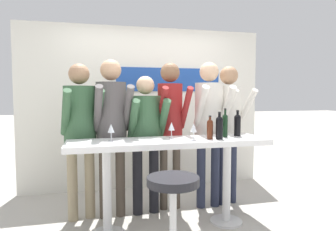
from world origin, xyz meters
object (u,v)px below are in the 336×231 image
person_left (112,119)px  wine_glass_1 (111,129)px  person_center_left (146,130)px  tasting_table (170,155)px  person_center (170,117)px  person_center_right (209,117)px  wine_bottle_0 (225,124)px  wine_glass_0 (194,128)px  wine_glass_2 (172,127)px  wine_bottle_3 (210,128)px  wine_bottle_2 (237,124)px  bar_stool (173,207)px  wine_bottle_1 (219,127)px  person_far_left (80,123)px  person_right (229,118)px

person_left → wine_glass_1: size_ratio=10.44×
person_left → person_center_left: (0.40, 0.01, -0.13)m
tasting_table → person_center_left: person_center_left is taller
person_center → person_center_right: person_center_right is taller
tasting_table → wine_bottle_0: (0.65, 0.04, 0.31)m
wine_glass_0 → wine_glass_2: bearing=131.4°
tasting_table → person_center: 0.67m
tasting_table → wine_glass_2: wine_glass_2 is taller
wine_bottle_0 → wine_bottle_3: (-0.23, -0.12, -0.03)m
wine_bottle_3 → wine_bottle_2: bearing=22.0°
bar_stool → person_left: person_left is taller
person_center_right → wine_glass_2: size_ratio=10.46×
person_center_right → wine_bottle_1: bearing=-100.6°
person_far_left → person_center_right: bearing=-11.3°
wine_bottle_1 → wine_glass_2: 0.51m
person_center_right → wine_glass_2: 0.72m
bar_stool → wine_bottle_1: wine_bottle_1 is taller
person_left → person_center_left: size_ratio=1.11×
person_center → wine_glass_2: size_ratio=10.38×
person_right → wine_glass_2: 1.00m
bar_stool → wine_glass_0: (0.38, 0.59, 0.58)m
person_center → person_center_right: (0.49, -0.06, -0.01)m
wine_bottle_0 → person_left: bearing=161.1°
tasting_table → wine_bottle_2: wine_bottle_2 is taller
wine_bottle_2 → person_center_right: bearing=115.4°
person_center → person_center_right: size_ratio=0.99×
wine_bottle_1 → wine_bottle_3: wine_bottle_1 is taller
person_center_right → person_center_left: bearing=-178.2°
person_right → wine_bottle_1: (-0.41, -0.64, -0.04)m
wine_bottle_3 → wine_glass_1: (-1.03, 0.12, 0.01)m
person_center → wine_bottle_1: (0.37, -0.65, -0.06)m
bar_stool → wine_bottle_2: 1.39m
person_center → wine_bottle_3: size_ratio=7.25×
person_center_left → wine_bottle_2: 1.08m
person_left → person_center_left: 0.42m
tasting_table → person_center: person_center is taller
wine_bottle_2 → person_right: bearing=76.9°
person_far_left → wine_glass_0: person_far_left is taller
bar_stool → person_center: person_center is taller
person_center_left → wine_glass_1: (-0.43, -0.42, 0.07)m
person_right → wine_glass_2: size_ratio=10.24×
person_right → wine_glass_0: 0.97m
wine_bottle_0 → wine_bottle_3: size_ratio=1.27×
person_right → wine_glass_1: size_ratio=10.24×
wine_bottle_2 → wine_bottle_1: bearing=-148.0°
person_center_left → wine_bottle_3: 0.82m
wine_glass_1 → wine_glass_2: 0.65m
tasting_table → person_far_left: size_ratio=1.19×
wine_bottle_0 → wine_glass_2: wine_bottle_0 is taller
bar_stool → wine_glass_2: wine_glass_2 is taller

